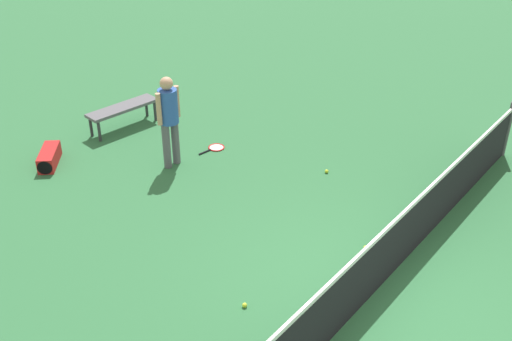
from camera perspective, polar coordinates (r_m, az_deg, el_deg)
The scene contains 9 objects.
ground_plane at distance 8.53m, azimuth 10.50°, elevation -11.27°, with size 40.00×40.00×0.00m, color #2D6B3D.
court_net at distance 8.21m, azimuth 10.82°, elevation -8.64°, with size 10.09×0.09×1.07m.
player_near_side at distance 10.94m, azimuth -8.04°, elevation 5.15°, with size 0.52×0.35×1.70m.
tennis_racket_near_player at distance 11.86m, azimuth -3.77°, elevation 2.10°, with size 0.60×0.36×0.03m.
tennis_ball_near_player at distance 11.09m, azimuth 6.53°, elevation -0.08°, with size 0.07×0.07×0.07m, color #C6E033.
tennis_ball_by_net at distance 8.21m, azimuth -1.06°, elevation -12.31°, with size 0.07×0.07×0.07m, color #C6E033.
tennis_ball_midcourt at distance 9.29m, azimuth 10.06°, elevation -7.02°, with size 0.07×0.07×0.07m, color #C6E033.
courtside_bench at distance 12.75m, azimuth -12.19°, elevation 5.54°, with size 1.54×0.58×0.48m.
equipment_bag at distance 11.83m, azimuth -18.55°, elevation 1.09°, with size 0.78×0.75×0.28m.
Camera 1 is at (5.87, 2.70, 5.57)m, focal length 43.40 mm.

